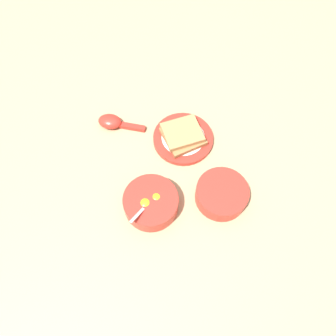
# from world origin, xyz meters

# --- Properties ---
(ground_plane) EXTENTS (3.00, 3.00, 0.00)m
(ground_plane) POSITION_xyz_m (0.00, 0.00, 0.00)
(ground_plane) COLOR tan
(egg_bowl) EXTENTS (0.14, 0.14, 0.08)m
(egg_bowl) POSITION_xyz_m (-0.01, -0.12, 0.03)
(egg_bowl) COLOR red
(egg_bowl) RESTS_ON ground_plane
(toast_plate) EXTENTS (0.17, 0.17, 0.02)m
(toast_plate) POSITION_xyz_m (0.11, 0.07, 0.01)
(toast_plate) COLOR red
(toast_plate) RESTS_ON ground_plane
(toast_sandwich) EXTENTS (0.13, 0.13, 0.03)m
(toast_sandwich) POSITION_xyz_m (0.11, 0.07, 0.03)
(toast_sandwich) COLOR #9E7042
(toast_sandwich) RESTS_ON toast_plate
(soup_spoon) EXTENTS (0.14, 0.08, 0.03)m
(soup_spoon) POSITION_xyz_m (-0.08, 0.16, 0.01)
(soup_spoon) COLOR red
(soup_spoon) RESTS_ON ground_plane
(congee_bowl) EXTENTS (0.14, 0.14, 0.05)m
(congee_bowl) POSITION_xyz_m (0.18, -0.12, 0.03)
(congee_bowl) COLOR red
(congee_bowl) RESTS_ON ground_plane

